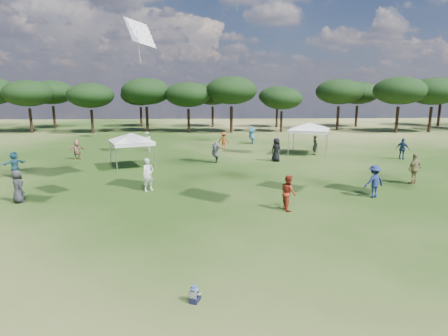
{
  "coord_description": "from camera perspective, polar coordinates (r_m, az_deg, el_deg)",
  "views": [
    {
      "loc": [
        -0.01,
        -6.96,
        5.67
      ],
      "look_at": [
        0.56,
        6.0,
        2.97
      ],
      "focal_mm": 30.0,
      "sensor_mm": 36.0,
      "label": 1
    }
  ],
  "objects": [
    {
      "name": "toddler",
      "position": [
        10.76,
        -4.52,
        -18.71
      ],
      "size": [
        0.38,
        0.41,
        0.5
      ],
      "rotation": [
        0.0,
        0.0,
        -0.34
      ],
      "color": "black",
      "rests_on": "ground"
    },
    {
      "name": "tent_right",
      "position": [
        34.31,
        12.9,
        6.57
      ],
      "size": [
        6.32,
        6.32,
        3.18
      ],
      "rotation": [
        0.0,
        0.0,
        -0.36
      ],
      "color": "gray",
      "rests_on": "ground"
    },
    {
      "name": "tent_left",
      "position": [
        28.45,
        -13.96,
        4.97
      ],
      "size": [
        5.42,
        5.42,
        2.92
      ],
      "rotation": [
        0.0,
        0.0,
        0.39
      ],
      "color": "gray",
      "rests_on": "ground"
    },
    {
      "name": "tree_line",
      "position": [
        54.42,
        -0.01,
        11.47
      ],
      "size": [
        108.78,
        17.63,
        7.77
      ],
      "color": "black",
      "rests_on": "ground"
    },
    {
      "name": "festival_crowd",
      "position": [
        29.73,
        -0.11,
        2.49
      ],
      "size": [
        30.32,
        24.5,
        1.93
      ],
      "color": "#9C8855",
      "rests_on": "ground"
    }
  ]
}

